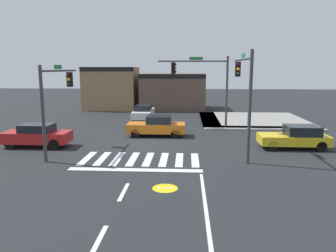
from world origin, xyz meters
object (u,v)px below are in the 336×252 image
object	(u,v)px
traffic_signal_southeast	(244,83)
car_white	(143,112)
car_yellow	(296,137)
car_red	(37,135)
traffic_signal_northeast	(203,78)
traffic_signal_southwest	(57,91)
car_orange	(157,126)

from	to	relation	value
traffic_signal_southeast	car_white	distance (m)	15.30
car_yellow	car_red	world-z (taller)	car_red
traffic_signal_southeast	car_yellow	size ratio (longest dim) A/B	1.42
traffic_signal_northeast	traffic_signal_southeast	distance (m)	8.72
traffic_signal_southwest	car_white	xyz separation A→B (m)	(3.36, 13.21, -2.96)
traffic_signal_northeast	car_orange	xyz separation A→B (m)	(-3.56, -3.62, -3.47)
traffic_signal_southwest	car_red	size ratio (longest dim) A/B	1.31
traffic_signal_northeast	traffic_signal_southeast	world-z (taller)	traffic_signal_northeast
traffic_signal_northeast	traffic_signal_southwest	size ratio (longest dim) A/B	1.09
traffic_signal_southeast	traffic_signal_southwest	distance (m)	10.97
traffic_signal_southeast	traffic_signal_southwest	size ratio (longest dim) A/B	1.09
car_red	car_orange	xyz separation A→B (m)	(7.44, 3.92, -0.01)
traffic_signal_southwest	car_orange	bearing A→B (deg)	-45.89
traffic_signal_southeast	car_red	size ratio (longest dim) A/B	1.44
traffic_signal_southwest	car_orange	world-z (taller)	traffic_signal_southwest
traffic_signal_northeast	car_white	xyz separation A→B (m)	(-5.63, 4.33, -3.49)
car_yellow	car_red	size ratio (longest dim) A/B	1.01
car_red	car_white	bearing A→B (deg)	-114.35
traffic_signal_northeast	traffic_signal_southeast	bearing A→B (deg)	103.05
traffic_signal_northeast	car_yellow	bearing A→B (deg)	128.73
traffic_signal_southwest	car_yellow	size ratio (longest dim) A/B	1.30
traffic_signal_southwest	car_yellow	distance (m)	15.01
car_red	car_white	distance (m)	13.03
car_orange	car_white	distance (m)	8.22
car_orange	car_white	size ratio (longest dim) A/B	0.94
car_yellow	car_white	world-z (taller)	car_yellow
car_yellow	car_white	xyz separation A→B (m)	(-11.23, 11.32, 0.00)
traffic_signal_northeast	car_yellow	size ratio (longest dim) A/B	1.42
traffic_signal_northeast	car_white	distance (m)	7.91
traffic_signal_southeast	car_orange	distance (m)	8.13
car_red	car_orange	bearing A→B (deg)	-152.23
traffic_signal_northeast	car_orange	world-z (taller)	traffic_signal_northeast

